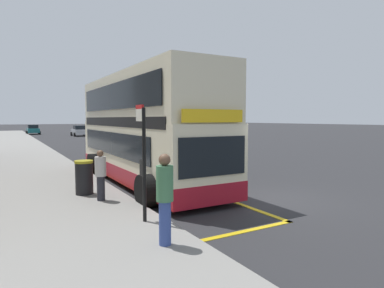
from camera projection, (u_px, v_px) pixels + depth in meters
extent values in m
plane|color=#28282B|center=(77.00, 141.00, 38.41)|extent=(260.00, 260.00, 0.00)
cube|color=gray|center=(9.00, 143.00, 34.92)|extent=(6.00, 76.00, 0.14)
cube|color=beige|center=(144.00, 150.00, 13.59)|extent=(2.48, 10.38, 2.30)
cube|color=beige|center=(143.00, 99.00, 13.43)|extent=(2.45, 10.17, 1.90)
cube|color=maroon|center=(144.00, 170.00, 13.66)|extent=(2.50, 10.40, 0.60)
cube|color=black|center=(143.00, 122.00, 13.50)|extent=(2.51, 9.55, 0.36)
cube|color=black|center=(111.00, 143.00, 13.29)|extent=(0.04, 8.30, 0.90)
cube|color=black|center=(113.00, 97.00, 12.80)|extent=(0.04, 9.13, 1.00)
cube|color=black|center=(213.00, 156.00, 9.07)|extent=(2.18, 0.04, 1.10)
cube|color=yellow|center=(213.00, 116.00, 8.98)|extent=(1.98, 0.04, 0.36)
cylinder|color=black|center=(149.00, 191.00, 9.77)|extent=(0.56, 1.00, 1.00)
cylinder|color=black|center=(222.00, 182.00, 11.09)|extent=(0.56, 1.00, 1.00)
cylinder|color=black|center=(95.00, 164.00, 15.46)|extent=(0.56, 1.00, 1.00)
cylinder|color=black|center=(147.00, 161.00, 16.78)|extent=(0.56, 1.00, 1.00)
cube|color=gold|center=(109.00, 185.00, 13.01)|extent=(0.16, 13.95, 0.01)
cube|color=gold|center=(170.00, 179.00, 14.36)|extent=(0.16, 13.95, 0.01)
cube|color=gold|center=(247.00, 231.00, 7.73)|extent=(2.88, 0.16, 0.01)
cube|color=gold|center=(99.00, 163.00, 19.64)|extent=(2.88, 0.16, 0.01)
cylinder|color=black|center=(144.00, 165.00, 7.91)|extent=(0.09, 0.09, 2.77)
cube|color=silver|center=(140.00, 115.00, 8.04)|extent=(0.05, 0.42, 0.30)
cube|color=red|center=(140.00, 107.00, 8.02)|extent=(0.05, 0.42, 0.10)
cube|color=black|center=(143.00, 168.00, 8.00)|extent=(0.06, 0.28, 0.40)
cube|color=silver|center=(101.00, 135.00, 38.80)|extent=(1.76, 4.20, 0.72)
cube|color=black|center=(101.00, 130.00, 38.66)|extent=(1.52, 1.90, 0.60)
cylinder|color=black|center=(90.00, 138.00, 39.48)|extent=(0.22, 0.60, 0.60)
cylinder|color=black|center=(106.00, 138.00, 40.42)|extent=(0.22, 0.60, 0.60)
cylinder|color=black|center=(96.00, 139.00, 37.23)|extent=(0.22, 0.60, 0.60)
cylinder|color=black|center=(112.00, 139.00, 38.17)|extent=(0.22, 0.60, 0.60)
cube|color=#B2B5BA|center=(79.00, 132.00, 49.80)|extent=(1.76, 4.20, 0.72)
cube|color=black|center=(79.00, 127.00, 49.66)|extent=(1.52, 1.90, 0.60)
cylinder|color=black|center=(71.00, 134.00, 50.49)|extent=(0.22, 0.60, 0.60)
cylinder|color=black|center=(84.00, 134.00, 51.42)|extent=(0.22, 0.60, 0.60)
cylinder|color=black|center=(75.00, 135.00, 48.24)|extent=(0.22, 0.60, 0.60)
cylinder|color=black|center=(88.00, 134.00, 49.17)|extent=(0.22, 0.60, 0.60)
cube|color=slate|center=(166.00, 141.00, 29.03)|extent=(1.76, 4.20, 0.72)
cube|color=black|center=(167.00, 134.00, 28.89)|extent=(1.52, 1.90, 0.60)
cylinder|color=black|center=(151.00, 145.00, 29.71)|extent=(0.22, 0.60, 0.60)
cylinder|color=black|center=(169.00, 144.00, 30.65)|extent=(0.22, 0.60, 0.60)
cylinder|color=black|center=(163.00, 147.00, 27.47)|extent=(0.22, 0.60, 0.60)
cylinder|color=black|center=(182.00, 146.00, 28.40)|extent=(0.22, 0.60, 0.60)
cube|color=#196066|center=(33.00, 130.00, 55.27)|extent=(1.76, 4.20, 0.72)
cube|color=black|center=(33.00, 126.00, 55.13)|extent=(1.52, 1.90, 0.60)
cylinder|color=black|center=(26.00, 132.00, 55.95)|extent=(0.22, 0.60, 0.60)
cylinder|color=black|center=(38.00, 132.00, 56.88)|extent=(0.22, 0.60, 0.60)
cylinder|color=black|center=(27.00, 133.00, 53.70)|extent=(0.22, 0.60, 0.60)
cylinder|color=black|center=(40.00, 133.00, 54.64)|extent=(0.22, 0.60, 0.60)
cylinder|color=#26262D|center=(101.00, 188.00, 10.04)|extent=(0.24, 0.24, 0.75)
cylinder|color=#B7B2AD|center=(100.00, 166.00, 9.99)|extent=(0.34, 0.34, 0.60)
sphere|color=brown|center=(100.00, 153.00, 9.96)|extent=(0.20, 0.20, 0.20)
cylinder|color=#33478C|center=(165.00, 223.00, 6.50)|extent=(0.24, 0.24, 0.88)
cylinder|color=#3F724C|center=(165.00, 183.00, 6.43)|extent=(0.34, 0.34, 0.70)
sphere|color=brown|center=(165.00, 160.00, 6.40)|extent=(0.24, 0.24, 0.24)
cylinder|color=black|center=(84.00, 179.00, 10.87)|extent=(0.57, 0.57, 1.04)
cylinder|color=#A5991E|center=(84.00, 162.00, 10.82)|extent=(0.60, 0.60, 0.08)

